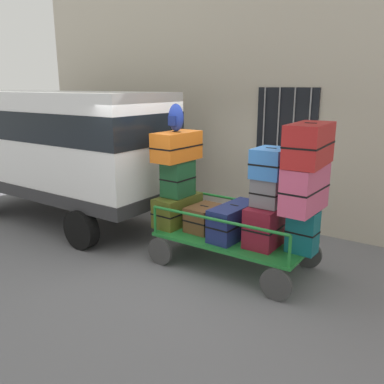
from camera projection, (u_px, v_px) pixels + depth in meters
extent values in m
plane|color=slate|center=(189.00, 258.00, 6.79)|extent=(40.00, 40.00, 0.00)
cube|color=#BCB29E|center=(260.00, 100.00, 8.13)|extent=(12.00, 0.30, 5.00)
cube|color=black|center=(286.00, 128.00, 7.76)|extent=(1.20, 0.04, 1.50)
cylinder|color=gray|center=(264.00, 127.00, 7.97)|extent=(0.03, 0.03, 1.50)
cylinder|color=gray|center=(278.00, 128.00, 7.81)|extent=(0.03, 0.03, 1.50)
cylinder|color=gray|center=(293.00, 129.00, 7.65)|extent=(0.03, 0.03, 1.50)
cylinder|color=gray|center=(309.00, 129.00, 7.48)|extent=(0.03, 0.03, 1.50)
cube|color=white|center=(59.00, 142.00, 8.37)|extent=(4.98, 1.82, 2.02)
cube|color=black|center=(58.00, 123.00, 8.28)|extent=(5.00, 1.84, 0.55)
cube|color=#2D2D30|center=(63.00, 184.00, 8.60)|extent=(5.02, 1.86, 0.24)
cylinder|color=black|center=(81.00, 229.00, 7.11)|extent=(0.70, 0.22, 0.70)
cube|color=#1E722D|center=(234.00, 238.00, 6.38)|extent=(2.33, 1.20, 0.05)
cylinder|color=#383838|center=(276.00, 285.00, 5.41)|extent=(0.45, 0.06, 0.45)
cylinder|color=#383838|center=(308.00, 254.00, 6.39)|extent=(0.45, 0.06, 0.45)
cylinder|color=#383838|center=(160.00, 251.00, 6.49)|extent=(0.45, 0.06, 0.45)
cylinder|color=#383838|center=(202.00, 229.00, 7.47)|extent=(0.45, 0.06, 0.45)
cylinder|color=#1E722D|center=(290.00, 251.00, 5.25)|extent=(0.04, 0.04, 0.43)
cylinder|color=#1E722D|center=(317.00, 227.00, 6.14)|extent=(0.04, 0.04, 0.43)
cylinder|color=#1E722D|center=(155.00, 220.00, 6.49)|extent=(0.04, 0.04, 0.43)
cylinder|color=#1E722D|center=(194.00, 203.00, 7.38)|extent=(0.04, 0.04, 0.43)
cylinder|color=#1E722D|center=(215.00, 220.00, 5.82)|extent=(2.25, 0.04, 0.04)
cylinder|color=#1E722D|center=(251.00, 202.00, 6.70)|extent=(2.25, 0.04, 0.04)
cube|color=#4C5119|center=(178.00, 210.00, 6.90)|extent=(0.46, 0.90, 0.49)
cube|color=black|center=(178.00, 210.00, 6.90)|extent=(0.47, 0.91, 0.02)
cube|color=black|center=(178.00, 196.00, 6.84)|extent=(0.15, 0.04, 0.02)
cube|color=#194C28|center=(178.00, 178.00, 6.77)|extent=(0.39, 0.51, 0.60)
cube|color=black|center=(178.00, 178.00, 6.77)|extent=(0.40, 0.52, 0.02)
cube|color=black|center=(178.00, 161.00, 6.70)|extent=(0.13, 0.03, 0.02)
cube|color=orange|center=(177.00, 146.00, 6.62)|extent=(0.45, 0.87, 0.46)
cube|color=black|center=(177.00, 146.00, 6.62)|extent=(0.46, 0.88, 0.02)
cube|color=black|center=(177.00, 132.00, 6.56)|extent=(0.15, 0.03, 0.02)
cube|color=brown|center=(204.00, 218.00, 6.61)|extent=(0.46, 0.62, 0.40)
cube|color=black|center=(204.00, 218.00, 6.61)|extent=(0.47, 0.63, 0.02)
cube|color=black|center=(204.00, 206.00, 6.56)|extent=(0.15, 0.04, 0.02)
cube|color=navy|center=(234.00, 221.00, 6.30)|extent=(0.44, 0.99, 0.51)
cube|color=black|center=(234.00, 221.00, 6.30)|extent=(0.45, 1.00, 0.02)
cube|color=black|center=(234.00, 206.00, 6.24)|extent=(0.14, 0.04, 0.02)
cube|color=maroon|center=(267.00, 225.00, 6.00)|extent=(0.44, 0.77, 0.59)
cube|color=black|center=(267.00, 225.00, 6.00)|extent=(0.45, 0.78, 0.02)
cube|color=black|center=(268.00, 206.00, 5.93)|extent=(0.15, 0.03, 0.02)
cube|color=slate|center=(267.00, 192.00, 5.85)|extent=(0.40, 0.37, 0.41)
cube|color=black|center=(267.00, 192.00, 5.85)|extent=(0.41, 0.38, 0.02)
cube|color=black|center=(268.00, 179.00, 5.80)|extent=(0.14, 0.03, 0.02)
cube|color=#3372C6|center=(271.00, 163.00, 5.79)|extent=(0.45, 0.56, 0.42)
cube|color=black|center=(271.00, 163.00, 5.79)|extent=(0.46, 0.57, 0.02)
cube|color=black|center=(271.00, 149.00, 5.74)|extent=(0.15, 0.03, 0.02)
cube|color=#0F5960|center=(302.00, 232.00, 5.70)|extent=(0.42, 0.30, 0.61)
cube|color=black|center=(302.00, 232.00, 5.70)|extent=(0.43, 0.31, 0.02)
cube|color=black|center=(304.00, 211.00, 5.62)|extent=(0.14, 0.04, 0.02)
cube|color=#CC4C72|center=(305.00, 189.00, 5.52)|extent=(0.41, 0.87, 0.62)
cube|color=black|center=(305.00, 189.00, 5.52)|extent=(0.43, 0.88, 0.02)
cube|color=black|center=(307.00, 166.00, 5.44)|extent=(0.14, 0.03, 0.02)
cube|color=#B21E1E|center=(309.00, 144.00, 5.40)|extent=(0.50, 0.99, 0.56)
cube|color=black|center=(309.00, 144.00, 5.40)|extent=(0.51, 1.00, 0.02)
cube|color=black|center=(311.00, 124.00, 5.33)|extent=(0.16, 0.04, 0.02)
ellipsoid|color=navy|center=(176.00, 118.00, 6.53)|extent=(0.27, 0.19, 0.44)
cube|color=navy|center=(172.00, 121.00, 6.47)|extent=(0.14, 0.06, 0.15)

